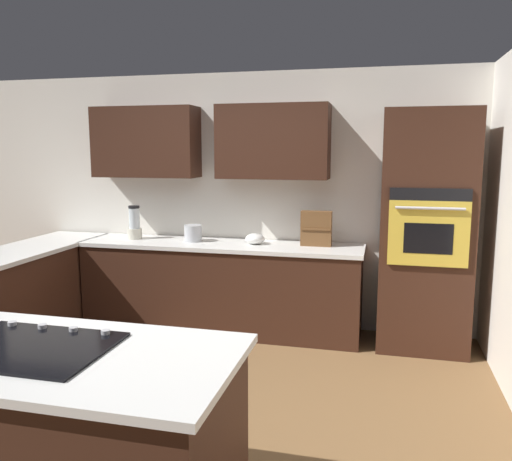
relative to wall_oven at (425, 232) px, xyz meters
The scene contains 12 objects.
ground_plane 2.75m from the wall_oven, 42.84° to the left, with size 14.00×14.00×0.00m, color brown.
wall_back 1.98m from the wall_oven, ahead, with size 6.00×0.44×2.60m.
lower_cabinets_back 2.06m from the wall_oven, ahead, with size 2.80×0.60×0.86m, color #381E14.
countertop_back 1.96m from the wall_oven, ahead, with size 2.84×0.64×0.04m, color silver.
island_base 3.55m from the wall_oven, 55.57° to the left, with size 1.91×0.82×0.86m, color #381E14.
island_top 3.49m from the wall_oven, 55.57° to the left, with size 1.99×0.90×0.04m, color silver.
wall_oven is the anchor object (origin of this frame).
cooktop 3.49m from the wall_oven, 55.51° to the left, with size 0.76×0.56×0.03m.
blender 2.90m from the wall_oven, ahead, with size 0.15×0.15×0.35m.
mixing_bowl 1.61m from the wall_oven, ahead, with size 0.19×0.19×0.11m, color white.
spice_rack 1.00m from the wall_oven, ahead, with size 0.30×0.11×0.34m.
kettle 2.25m from the wall_oven, ahead, with size 0.18×0.18×0.17m, color #B7BABF.
Camera 1 is at (-1.46, 3.14, 1.82)m, focal length 36.35 mm.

